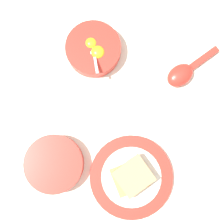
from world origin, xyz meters
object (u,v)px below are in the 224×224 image
toast_plate (131,177)px  soup_spoon (184,73)px  congee_bowl (54,164)px  egg_bowl (93,49)px  toast_sandwich (132,177)px

toast_plate → soup_spoon: (0.15, 0.28, 0.01)m
toast_plate → congee_bowl: size_ratio=1.44×
toast_plate → congee_bowl: 0.21m
egg_bowl → congee_bowl: (-0.11, -0.31, 0.00)m
egg_bowl → toast_plate: size_ratio=0.70×
toast_sandwich → congee_bowl: bearing=169.5°
egg_bowl → toast_plate: egg_bowl is taller
egg_bowl → toast_sandwich: size_ratio=1.31×
congee_bowl → toast_sandwich: bearing=-10.5°
toast_plate → soup_spoon: size_ratio=1.37×
soup_spoon → toast_sandwich: bearing=-118.9°
toast_plate → congee_bowl: congee_bowl is taller
toast_plate → toast_sandwich: toast_sandwich is taller
toast_plate → soup_spoon: 0.32m
soup_spoon → congee_bowl: 0.43m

